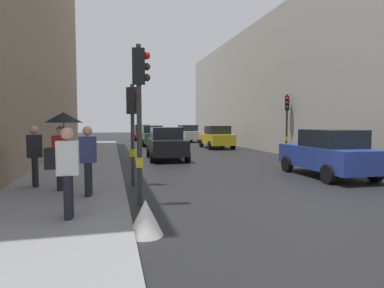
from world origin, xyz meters
TOP-DOWN VIEW (x-y plane):
  - ground_plane at (0.00, 0.00)m, footprint 120.00×120.00m
  - sidewalk_kerb at (-6.71, 6.00)m, footprint 3.37×40.00m
  - building_facade_right at (11.02, 15.19)m, footprint 12.00×34.75m
  - traffic_light_near_right at (-4.70, 3.07)m, footprint 0.44×0.38m
  - traffic_light_near_left at (-4.70, 0.49)m, footprint 0.44×0.27m
  - traffic_light_mid_street at (4.71, 9.87)m, footprint 0.35×0.45m
  - car_dark_suv at (-2.47, 10.07)m, footprint 2.16×4.27m
  - car_green_estate at (-1.99, 20.62)m, footprint 2.10×4.24m
  - car_white_compact at (2.29, 25.56)m, footprint 2.27×4.33m
  - car_red_sedan at (-2.07, 29.78)m, footprint 2.22×4.30m
  - car_blue_van at (2.47, 3.02)m, footprint 2.11×4.25m
  - car_yellow_taxi at (2.63, 16.80)m, footprint 2.12×4.25m
  - pedestrian_with_umbrella at (-6.66, 1.98)m, footprint 1.00×1.00m
  - pedestrian_with_black_backpack at (-6.25, -0.82)m, footprint 0.60×0.36m
  - pedestrian_with_grey_backpack at (-6.01, 1.12)m, footprint 0.62×0.36m
  - pedestrian_in_dark_coat at (-7.55, 2.74)m, footprint 0.46×0.36m
  - warning_sign_triangle at (-4.81, -1.71)m, footprint 0.64×0.64m

SIDE VIEW (x-z plane):
  - ground_plane at x=0.00m, z-range 0.00..0.00m
  - sidewalk_kerb at x=-6.71m, z-range 0.00..0.16m
  - warning_sign_triangle at x=-4.81m, z-range 0.00..0.65m
  - car_dark_suv at x=-2.47m, z-range 0.00..1.76m
  - car_green_estate at x=-1.99m, z-range 0.00..1.76m
  - car_white_compact at x=2.29m, z-range 0.00..1.76m
  - car_red_sedan at x=-2.07m, z-range 0.00..1.76m
  - car_blue_van at x=2.47m, z-range 0.00..1.76m
  - car_yellow_taxi at x=2.63m, z-range 0.00..1.76m
  - pedestrian_in_dark_coat at x=-7.55m, z-range 0.25..2.02m
  - pedestrian_with_black_backpack at x=-6.25m, z-range 0.28..2.05m
  - pedestrian_with_grey_backpack at x=-6.01m, z-range 0.28..2.05m
  - pedestrian_with_umbrella at x=-6.66m, z-range 0.77..2.91m
  - traffic_light_near_right at x=-4.70m, z-range 0.61..3.85m
  - traffic_light_mid_street at x=4.71m, z-range 0.70..4.38m
  - traffic_light_near_left at x=-4.70m, z-range 0.73..4.62m
  - building_facade_right at x=11.02m, z-range 0.00..9.43m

